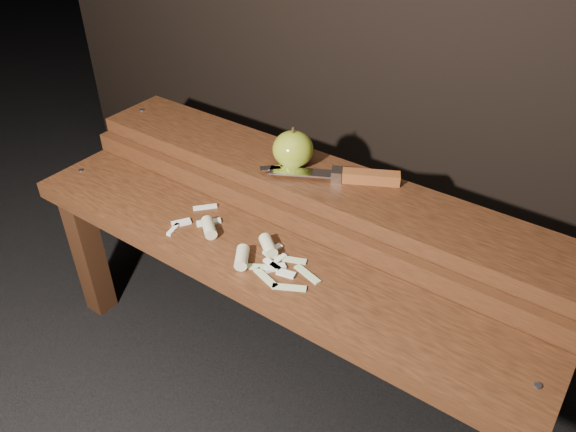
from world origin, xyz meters
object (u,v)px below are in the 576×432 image
Objects in this scene: apple at (293,149)px; knife at (352,176)px; bench_rear_tier at (315,207)px; bench_front_tier at (255,281)px.

apple reaches higher than knife.
bench_rear_tier is 12.67× the size of apple.
apple is at bearing -171.55° from knife.
bench_rear_tier is 4.24× the size of knife.
knife reaches higher than bench_front_tier.
apple reaches higher than bench_front_tier.
bench_front_tier is 0.31m from knife.
apple is 0.15m from knife.
bench_front_tier is at bearing -107.14° from knife.
knife is at bearing 72.86° from bench_front_tier.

